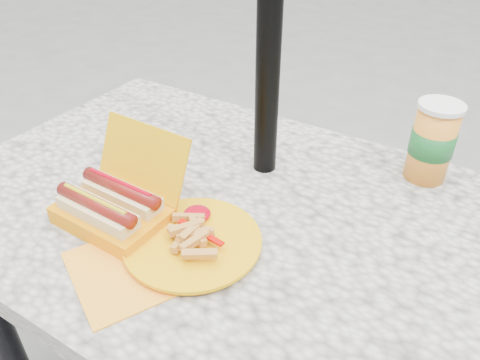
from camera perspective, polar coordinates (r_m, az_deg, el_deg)
The scene contains 5 objects.
picnic_table at distance 1.02m, azimuth -1.67°, elevation -7.75°, with size 1.20×0.80×0.75m.
umbrella_pole at distance 0.92m, azimuth 3.69°, elevation 20.25°, with size 0.05×0.05×2.20m, color black.
hotdog_box at distance 0.91m, azimuth -15.11°, elevation -3.04°, with size 0.21×0.20×0.16m.
fries_plate at distance 0.84m, azimuth -6.38°, elevation -7.54°, with size 0.31×0.35×0.05m.
soda_cup at distance 1.06m, azimuth 22.40°, elevation 4.33°, with size 0.09×0.09×0.17m.
Camera 1 is at (0.42, -0.62, 1.33)m, focal length 35.00 mm.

